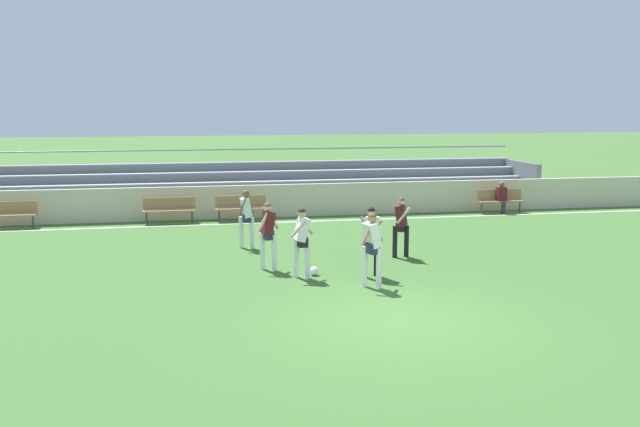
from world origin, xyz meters
TOP-DOWN VIEW (x-y plane):
  - ground_plane at (0.00, 0.00)m, footprint 160.00×160.00m
  - field_line_sideline at (0.00, 11.60)m, footprint 44.00×0.12m
  - sideline_wall at (0.00, 12.82)m, footprint 48.00×0.16m
  - bleacher_stand at (-2.08, 15.48)m, footprint 25.08×3.48m
  - bench_far_left at (-9.79, 12.16)m, footprint 1.80×0.40m
  - bench_centre_sideline at (-2.02, 12.16)m, footprint 1.80×0.40m
  - bench_near_bin at (7.88, 12.16)m, footprint 1.80×0.40m
  - bench_near_wall_gap at (-4.52, 12.16)m, footprint 1.80×0.40m
  - spectator_seated at (7.88, 12.04)m, footprint 0.36×0.42m
  - player_white_wide_right at (-1.27, 3.65)m, footprint 0.64×0.46m
  - player_white_on_ball at (0.38, 3.45)m, footprint 0.48×0.72m
  - player_white_dropping_back at (0.14, 2.47)m, footprint 0.65×0.45m
  - player_white_wide_left at (-2.26, 7.39)m, footprint 0.51×0.44m
  - player_dark_overlapping at (-1.96, 4.61)m, footprint 0.62×0.45m
  - player_dark_pressing_high at (1.75, 5.38)m, footprint 0.46×0.66m
  - soccer_ball at (-0.94, 3.82)m, footprint 0.22×0.22m

SIDE VIEW (x-z plane):
  - ground_plane at x=0.00m, z-range 0.00..0.00m
  - field_line_sideline at x=0.00m, z-range 0.00..0.01m
  - soccer_ball at x=-0.94m, z-range 0.00..0.22m
  - bench_far_left at x=-9.79m, z-range 0.10..1.00m
  - bench_centre_sideline at x=-2.02m, z-range 0.10..1.00m
  - bench_near_bin at x=7.88m, z-range 0.10..1.00m
  - bench_near_wall_gap at x=-4.52m, z-range 0.10..1.00m
  - sideline_wall at x=0.00m, z-range 0.00..1.20m
  - spectator_seated at x=7.88m, z-range 0.10..1.31m
  - bleacher_stand at x=-2.08m, z-range -0.19..2.06m
  - player_dark_pressing_high at x=1.75m, z-range 0.16..1.81m
  - player_white_wide_right at x=-1.27m, z-range 0.16..1.86m
  - player_white_wide_left at x=-2.26m, z-range 0.17..1.86m
  - player_white_on_ball at x=0.38m, z-range 0.17..1.86m
  - player_dark_overlapping at x=-1.96m, z-range 0.17..1.88m
  - player_white_dropping_back at x=0.14m, z-range 0.17..1.89m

